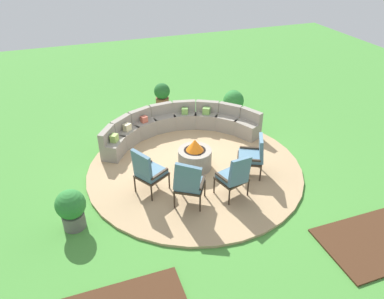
# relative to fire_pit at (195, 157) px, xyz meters

# --- Properties ---
(ground_plane) EXTENTS (24.00, 24.00, 0.00)m
(ground_plane) POSITION_rel_fire_pit_xyz_m (0.00, 0.00, -0.37)
(ground_plane) COLOR #478C38
(patio_circle) EXTENTS (5.17, 5.17, 0.06)m
(patio_circle) POSITION_rel_fire_pit_xyz_m (0.00, 0.00, -0.34)
(patio_circle) COLOR tan
(patio_circle) RESTS_ON ground_plane
(mulch_bed_right) EXTENTS (1.92, 1.39, 0.04)m
(mulch_bed_right) POSITION_rel_fire_pit_xyz_m (2.33, -3.42, -0.35)
(mulch_bed_right) COLOR #472B19
(mulch_bed_right) RESTS_ON ground_plane
(fire_pit) EXTENTS (0.80, 0.80, 0.77)m
(fire_pit) POSITION_rel_fire_pit_xyz_m (0.00, 0.00, 0.00)
(fire_pit) COLOR gray
(fire_pit) RESTS_ON patio_circle
(curved_stone_bench) EXTENTS (4.35, 1.80, 0.75)m
(curved_stone_bench) POSITION_rel_fire_pit_xyz_m (0.09, 1.67, -0.01)
(curved_stone_bench) COLOR gray
(curved_stone_bench) RESTS_ON patio_circle
(lounge_chair_front_left) EXTENTS (0.80, 0.80, 1.13)m
(lounge_chair_front_left) POSITION_rel_fire_pit_xyz_m (-1.27, -0.56, 0.26)
(lounge_chair_front_left) COLOR #2D2319
(lounge_chair_front_left) RESTS_ON patio_circle
(lounge_chair_front_right) EXTENTS (0.78, 0.80, 1.13)m
(lounge_chair_front_right) POSITION_rel_fire_pit_xyz_m (-0.59, -1.25, 0.26)
(lounge_chair_front_right) COLOR #2D2319
(lounge_chair_front_right) RESTS_ON patio_circle
(lounge_chair_back_left) EXTENTS (0.71, 0.69, 1.06)m
(lounge_chair_back_left) POSITION_rel_fire_pit_xyz_m (0.41, -1.31, 0.24)
(lounge_chair_back_left) COLOR #2D2319
(lounge_chair_back_left) RESTS_ON patio_circle
(lounge_chair_back_right) EXTENTS (0.77, 0.78, 1.00)m
(lounge_chair_back_right) POSITION_rel_fire_pit_xyz_m (1.19, -0.69, 0.23)
(lounge_chair_back_right) COLOR #2D2319
(lounge_chair_back_right) RESTS_ON patio_circle
(potted_plant_0) EXTENTS (0.52, 0.52, 0.71)m
(potted_plant_0) POSITION_rel_fire_pit_xyz_m (2.24, 2.63, 0.01)
(potted_plant_0) COLOR #605B56
(potted_plant_0) RESTS_ON ground_plane
(potted_plant_1) EXTENTS (0.58, 0.58, 0.86)m
(potted_plant_1) POSITION_rel_fire_pit_xyz_m (-2.91, -1.06, 0.10)
(potted_plant_1) COLOR #605B56
(potted_plant_1) RESTS_ON ground_plane
(potted_plant_2) EXTENTS (0.64, 0.64, 0.78)m
(potted_plant_2) POSITION_rel_fire_pit_xyz_m (2.16, 2.44, 0.05)
(potted_plant_2) COLOR brown
(potted_plant_2) RESTS_ON ground_plane
(potted_plant_3) EXTENTS (0.51, 0.51, 0.82)m
(potted_plant_3) POSITION_rel_fire_pit_xyz_m (0.22, 3.65, 0.08)
(potted_plant_3) COLOR brown
(potted_plant_3) RESTS_ON ground_plane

